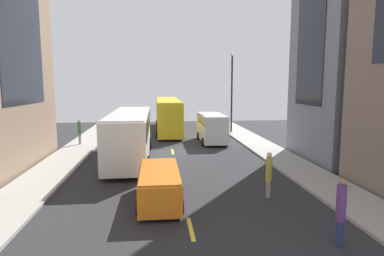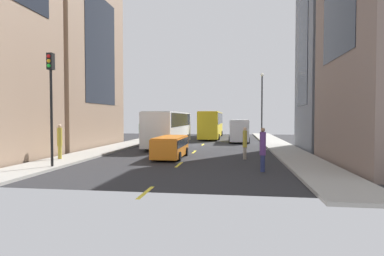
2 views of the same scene
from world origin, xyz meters
The scene contains 22 objects.
ground_plane centered at (0.00, 0.00, 0.00)m, with size 41.92×41.92×0.00m, color #28282B.
sidewalk_west centered at (-7.60, 0.00, 0.07)m, with size 2.72×44.00×0.15m, color #9E9B93.
sidewalk_east centered at (7.60, 0.00, 0.07)m, with size 2.72×44.00×0.15m, color #9E9B93.
lane_stripe_0 centered at (0.00, -21.00, 0.01)m, with size 0.16×2.00×0.01m, color yellow.
lane_stripe_1 centered at (0.00, -14.00, 0.01)m, with size 0.16×2.00×0.01m, color yellow.
lane_stripe_2 centered at (0.00, -7.00, 0.01)m, with size 0.16×2.00×0.01m, color yellow.
lane_stripe_3 centered at (0.00, 0.00, 0.01)m, with size 0.16×2.00×0.01m, color yellow.
lane_stripe_4 centered at (0.00, 7.00, 0.01)m, with size 0.16×2.00×0.01m, color yellow.
lane_stripe_5 centered at (0.00, 14.00, 0.01)m, with size 0.16×2.00×0.01m, color yellow.
lane_stripe_6 centered at (0.00, 21.00, 0.01)m, with size 0.16×2.00×0.01m, color yellow.
building_west_1 centered at (-13.00, -4.31, 9.12)m, with size 7.77×11.63×18.23m.
building_east_1 centered at (13.96, -3.78, 8.63)m, with size 9.70×7.08×17.26m.
city_bus_white centered at (-3.08, -2.32, 2.01)m, with size 2.80×11.31×3.35m.
streetcar_yellow centered at (0.05, 11.36, 2.12)m, with size 2.70×13.89×3.59m.
delivery_van_white centered at (3.77, 3.86, 1.51)m, with size 2.25×5.49×2.58m.
car_orange_0 centered at (-1.12, -11.04, 0.89)m, with size 1.94×4.79×1.51m.
pedestrian_crossing_mid centered at (-7.95, -13.49, 1.36)m, with size 0.31×0.31×2.25m.
pedestrian_waiting_curb centered at (3.99, -10.99, 1.18)m, with size 0.29×0.29×2.18m.
pedestrian_walking_far centered at (4.76, -15.78, 1.24)m, with size 0.32×0.32×2.30m.
pedestrian_crossing_near centered at (-7.82, 3.38, 1.32)m, with size 0.30×0.30×2.16m.
traffic_light_near_corner centered at (-6.64, -16.47, 4.43)m, with size 0.32×0.44×6.18m.
streetlamp_near centered at (6.74, 8.98, 5.19)m, with size 0.44×0.44×8.42m.
Camera 2 is at (3.34, -32.33, 2.83)m, focal length 29.24 mm.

